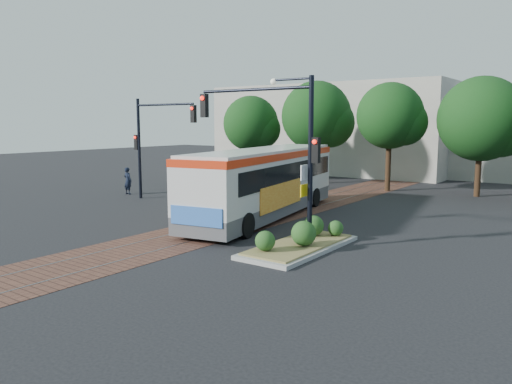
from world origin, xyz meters
TOP-DOWN VIEW (x-y plane):
  - ground at (0.00, 0.00)m, footprint 120.00×120.00m
  - trackbed at (0.00, 4.00)m, footprint 3.60×40.00m
  - tree_row at (1.21, 16.42)m, footprint 26.40×5.60m
  - warehouses at (-0.53, 28.75)m, footprint 40.00×13.00m
  - city_bus at (0.16, 3.47)m, footprint 4.82×12.65m
  - traffic_island at (4.82, -0.90)m, footprint 2.20×5.20m
  - signal_pole_main at (3.86, -0.81)m, footprint 5.49×0.46m
  - signal_pole_left at (-8.37, 4.00)m, footprint 4.99×0.34m
  - officer at (-11.47, 4.67)m, footprint 0.64×0.43m
  - parked_car at (-8.53, 11.68)m, footprint 4.54×1.85m

SIDE VIEW (x-z plane):
  - ground at x=0.00m, z-range 0.00..0.00m
  - trackbed at x=0.00m, z-range 0.00..0.02m
  - traffic_island at x=4.82m, z-range -0.24..0.89m
  - parked_car at x=-8.53m, z-range 0.00..1.32m
  - officer at x=-11.47m, z-range 0.00..1.74m
  - city_bus at x=0.16m, z-range 0.19..3.51m
  - warehouses at x=-0.53m, z-range -0.19..7.81m
  - signal_pole_left at x=-8.37m, z-range 0.86..6.86m
  - signal_pole_main at x=3.86m, z-range 1.16..7.16m
  - tree_row at x=1.21m, z-range 1.01..8.69m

